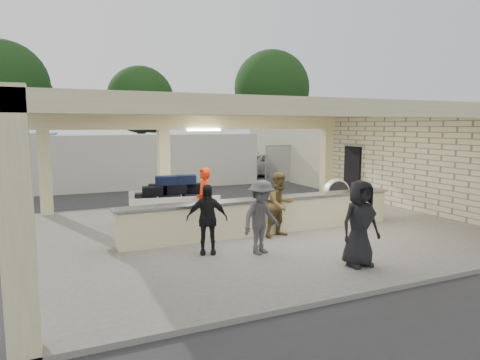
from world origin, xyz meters
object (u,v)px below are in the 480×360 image
passenger_b (207,219)px  car_white_b (327,160)px  passenger_a (280,204)px  container_white (137,161)px  baggage_counter (266,215)px  car_dark (218,163)px  baggage_handler (204,200)px  car_white_a (270,164)px  passenger_c (261,217)px  passenger_d (360,223)px  drum_fan (336,192)px  luggage_cart (172,199)px

passenger_b → car_white_b: size_ratio=0.33×
passenger_a → container_white: container_white is taller
baggage_counter → passenger_b: passenger_b is taller
passenger_a → car_dark: size_ratio=0.43×
baggage_handler → car_white_b: bearing=138.5°
baggage_handler → car_dark: baggage_handler is taller
passenger_b → car_dark: bearing=86.6°
car_white_a → car_dark: size_ratio=1.17×
container_white → passenger_c: bearing=-86.9°
passenger_d → passenger_b: bearing=142.1°
car_white_a → container_white: size_ratio=0.39×
drum_fan → car_white_a: size_ratio=0.21×
baggage_counter → passenger_a: bearing=-71.5°
luggage_cart → drum_fan: (6.20, 0.29, -0.25)m
passenger_b → passenger_d: 3.39m
baggage_handler → passenger_b: size_ratio=1.11×
drum_fan → car_dark: car_dark is taller
luggage_cart → drum_fan: bearing=11.3°
passenger_d → car_white_b: passenger_d is taller
passenger_d → car_white_a: (6.48, 16.01, -0.33)m
luggage_cart → passenger_d: size_ratio=1.49×
passenger_a → passenger_b: passenger_a is taller
car_white_a → baggage_handler: bearing=154.7°
passenger_b → car_white_a: passenger_b is taller
passenger_a → passenger_b: bearing=-176.3°
car_white_b → car_dark: 7.16m
car_dark → passenger_d: bearing=-175.4°
luggage_cart → passenger_d: bearing=-55.3°
passenger_b → car_dark: passenger_b is taller
baggage_counter → baggage_handler: size_ratio=4.56×
container_white → car_white_a: bearing=12.2°
passenger_a → passenger_d: (0.33, -2.79, 0.05)m
car_dark → container_white: container_white is taller
passenger_c → car_white_a: bearing=39.2°
container_white → baggage_counter: bearing=-81.6°
passenger_c → baggage_counter: bearing=37.3°
baggage_handler → car_white_a: (8.49, 11.92, -0.32)m
drum_fan → car_white_a: (2.87, 10.43, 0.04)m
passenger_d → car_dark: passenger_d is taller
car_white_b → car_dark: (-6.84, 2.13, -0.09)m
baggage_handler → passenger_d: bearing=31.2°
passenger_a → car_white_b: 17.56m
passenger_c → car_white_a: size_ratio=0.36×
luggage_cart → car_white_a: size_ratio=0.57×
passenger_a → car_white_b: (11.22, 13.50, -0.19)m
drum_fan → passenger_b: 7.13m
car_white_a → drum_fan: bearing=174.8°
baggage_handler → passenger_c: (0.51, -2.47, -0.04)m
passenger_b → car_white_a: bearing=75.6°
baggage_counter → passenger_d: size_ratio=4.49×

